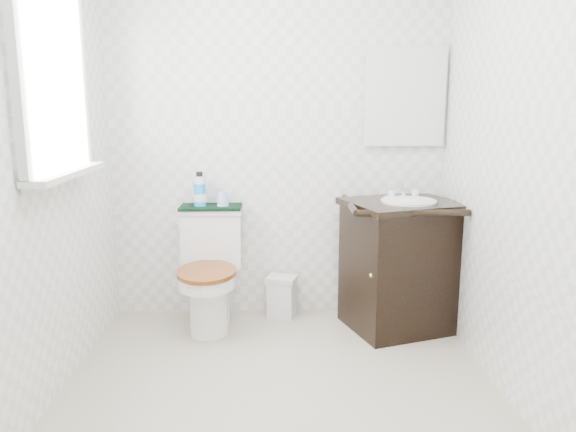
{
  "coord_description": "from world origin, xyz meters",
  "views": [
    {
      "loc": [
        -0.03,
        -2.48,
        1.42
      ],
      "look_at": [
        0.05,
        0.75,
        0.76
      ],
      "focal_mm": 35.0,
      "sensor_mm": 36.0,
      "label": 1
    }
  ],
  "objects_px": {
    "trash_bin": "(282,296)",
    "cup": "(223,199)",
    "mouthwash_bottle": "(200,190)",
    "toilet": "(211,275)",
    "vanity": "(400,262)"
  },
  "relations": [
    {
      "from": "cup",
      "to": "vanity",
      "type": "bearing_deg",
      "value": -8.94
    },
    {
      "from": "trash_bin",
      "to": "mouthwash_bottle",
      "type": "bearing_deg",
      "value": -178.73
    },
    {
      "from": "toilet",
      "to": "vanity",
      "type": "bearing_deg",
      "value": -3.19
    },
    {
      "from": "trash_bin",
      "to": "mouthwash_bottle",
      "type": "distance_m",
      "value": 0.89
    },
    {
      "from": "mouthwash_bottle",
      "to": "cup",
      "type": "bearing_deg",
      "value": -3.16
    },
    {
      "from": "toilet",
      "to": "cup",
      "type": "relative_size",
      "value": 8.04
    },
    {
      "from": "trash_bin",
      "to": "cup",
      "type": "distance_m",
      "value": 0.77
    },
    {
      "from": "toilet",
      "to": "trash_bin",
      "type": "xyz_separation_m",
      "value": [
        0.46,
        0.13,
        -0.19
      ]
    },
    {
      "from": "toilet",
      "to": "trash_bin",
      "type": "distance_m",
      "value": 0.51
    },
    {
      "from": "vanity",
      "to": "cup",
      "type": "relative_size",
      "value": 9.92
    },
    {
      "from": "cup",
      "to": "mouthwash_bottle",
      "type": "bearing_deg",
      "value": 176.84
    },
    {
      "from": "mouthwash_bottle",
      "to": "trash_bin",
      "type": "bearing_deg",
      "value": 1.27
    },
    {
      "from": "vanity",
      "to": "trash_bin",
      "type": "bearing_deg",
      "value": 165.24
    },
    {
      "from": "trash_bin",
      "to": "mouthwash_bottle",
      "type": "height_order",
      "value": "mouthwash_bottle"
    },
    {
      "from": "trash_bin",
      "to": "cup",
      "type": "xyz_separation_m",
      "value": [
        -0.38,
        -0.02,
        0.67
      ]
    }
  ]
}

